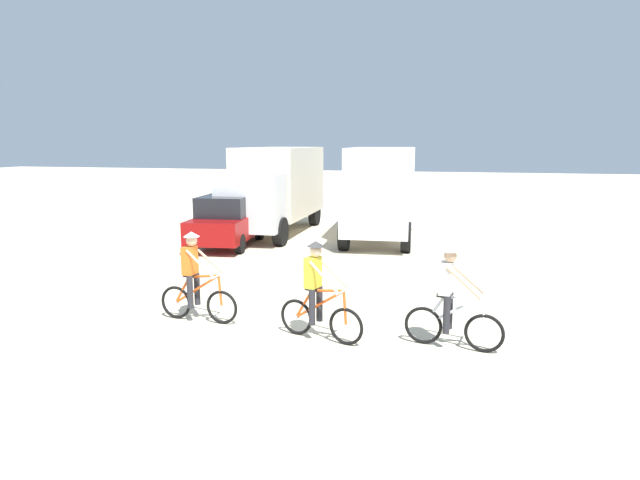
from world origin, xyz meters
TOP-DOWN VIEW (x-y plane):
  - ground_plane at (0.00, 0.00)m, footprint 120.00×120.00m
  - box_truck_cream_rv at (-3.32, 11.67)m, footprint 2.51×6.80m
  - box_truck_avon_van at (0.86, 11.56)m, footprint 2.86×6.91m
  - sedan_parked at (-4.00, 8.52)m, footprint 2.22×4.37m
  - cyclist_orange_shirt at (-1.29, 0.77)m, footprint 1.73×0.52m
  - cyclist_cowboy_hat at (1.34, 0.38)m, footprint 1.68×0.66m
  - cyclist_near_camera at (3.68, 0.54)m, footprint 1.72×0.54m

SIDE VIEW (x-z plane):
  - ground_plane at x=0.00m, z-range 0.00..0.00m
  - cyclist_orange_shirt at x=-1.29m, z-range -0.06..1.76m
  - cyclist_cowboy_hat at x=1.34m, z-range -0.06..1.76m
  - cyclist_near_camera at x=3.68m, z-range -0.06..1.76m
  - sedan_parked at x=-4.00m, z-range 0.00..1.76m
  - box_truck_cream_rv at x=-3.32m, z-range 0.20..3.55m
  - box_truck_avon_van at x=0.86m, z-range 0.20..3.55m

